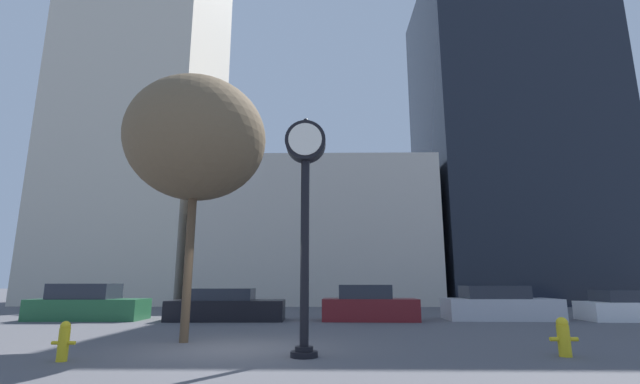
# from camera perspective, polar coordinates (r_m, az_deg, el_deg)

# --- Properties ---
(ground_plane) EXTENTS (200.00, 200.00, 0.00)m
(ground_plane) POSITION_cam_1_polar(r_m,az_deg,el_deg) (11.08, -11.95, -19.83)
(ground_plane) COLOR #515156
(building_tall_tower) EXTENTS (11.10, 12.00, 36.01)m
(building_tall_tower) POSITION_cam_1_polar(r_m,az_deg,el_deg) (41.49, -21.88, 12.31)
(building_tall_tower) COLOR beige
(building_tall_tower) RESTS_ON ground_plane
(building_storefront_row) EXTENTS (17.12, 12.00, 10.45)m
(building_storefront_row) POSITION_cam_1_polar(r_m,az_deg,el_deg) (34.92, -0.30, -5.93)
(building_storefront_row) COLOR beige
(building_storefront_row) RESTS_ON ground_plane
(building_glass_modern) EXTENTS (13.93, 12.00, 27.23)m
(building_glass_modern) POSITION_cam_1_polar(r_m,az_deg,el_deg) (39.83, 23.71, 6.71)
(building_glass_modern) COLOR black
(building_glass_modern) RESTS_ON ground_plane
(street_clock) EXTENTS (0.95, 0.59, 5.42)m
(street_clock) POSITION_cam_1_polar(r_m,az_deg,el_deg) (9.91, -1.98, 0.78)
(street_clock) COLOR black
(street_clock) RESTS_ON ground_plane
(car_green) EXTENTS (4.70, 1.80, 1.51)m
(car_green) POSITION_cam_1_polar(r_m,az_deg,el_deg) (21.30, -28.57, -13.05)
(car_green) COLOR #236038
(car_green) RESTS_ON ground_plane
(car_black) EXTENTS (4.86, 2.09, 1.31)m
(car_black) POSITION_cam_1_polar(r_m,az_deg,el_deg) (19.05, -12.44, -14.71)
(car_black) COLOR black
(car_black) RESTS_ON ground_plane
(car_maroon) EXTENTS (4.01, 1.91, 1.46)m
(car_maroon) POSITION_cam_1_polar(r_m,az_deg,el_deg) (18.67, 6.50, -14.78)
(car_maroon) COLOR maroon
(car_maroon) RESTS_ON ground_plane
(car_silver) EXTENTS (4.68, 2.06, 1.42)m
(car_silver) POSITION_cam_1_polar(r_m,az_deg,el_deg) (20.40, 22.73, -13.76)
(car_silver) COLOR #BCBCC1
(car_silver) RESTS_ON ground_plane
(car_white) EXTENTS (3.89, 1.99, 1.25)m
(car_white) POSITION_cam_1_polar(r_m,az_deg,el_deg) (22.51, 35.98, -12.38)
(car_white) COLOR silver
(car_white) RESTS_ON ground_plane
(fire_hydrant_near) EXTENTS (0.48, 0.21, 0.79)m
(fire_hydrant_near) POSITION_cam_1_polar(r_m,az_deg,el_deg) (10.60, -30.98, -16.63)
(fire_hydrant_near) COLOR yellow
(fire_hydrant_near) RESTS_ON ground_plane
(fire_hydrant_far) EXTENTS (0.59, 0.26, 0.82)m
(fire_hydrant_far) POSITION_cam_1_polar(r_m,az_deg,el_deg) (11.12, 29.71, -16.37)
(fire_hydrant_far) COLOR yellow
(fire_hydrant_far) RESTS_ON ground_plane
(bare_tree) EXTENTS (4.03, 4.03, 7.50)m
(bare_tree) POSITION_cam_1_polar(r_m,az_deg,el_deg) (13.12, -16.16, 6.77)
(bare_tree) COLOR brown
(bare_tree) RESTS_ON ground_plane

